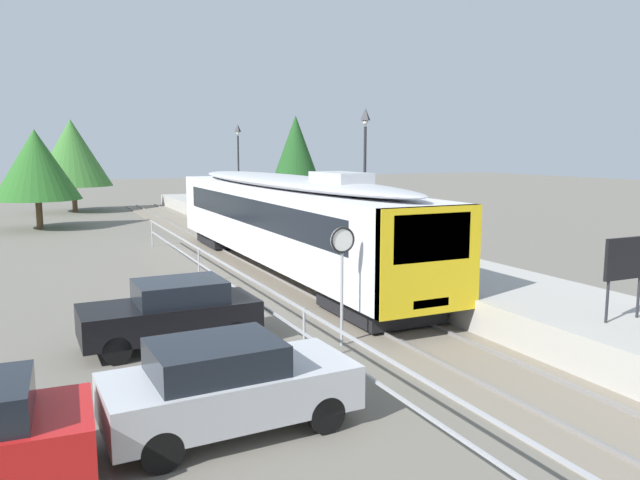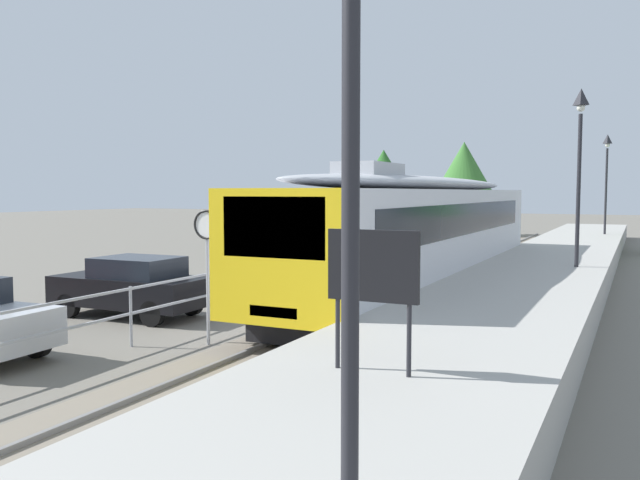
% 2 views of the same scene
% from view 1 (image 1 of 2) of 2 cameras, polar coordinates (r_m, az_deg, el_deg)
% --- Properties ---
extents(ground_plane, '(160.00, 160.00, 0.00)m').
position_cam_1_polar(ground_plane, '(22.55, -11.04, -3.38)').
color(ground_plane, '#6B665B').
extents(track_rails, '(3.20, 60.00, 0.14)m').
position_cam_1_polar(track_rails, '(23.44, -3.91, -2.71)').
color(track_rails, slate).
rests_on(track_rails, ground).
extents(commuter_train, '(2.82, 18.80, 3.74)m').
position_cam_1_polar(commuter_train, '(22.57, -3.41, 2.28)').
color(commuter_train, silver).
rests_on(commuter_train, track_rails).
extents(station_platform, '(3.90, 60.00, 0.90)m').
position_cam_1_polar(station_platform, '(24.70, 3.12, -1.15)').
color(station_platform, '#A8A59E').
rests_on(station_platform, ground).
extents(platform_lamp_mid_platform, '(0.34, 0.34, 5.35)m').
position_cam_1_polar(platform_lamp_mid_platform, '(25.76, 4.22, 8.55)').
color(platform_lamp_mid_platform, '#232328').
rests_on(platform_lamp_mid_platform, station_platform).
extents(platform_lamp_far_end, '(0.34, 0.34, 5.35)m').
position_cam_1_polar(platform_lamp_far_end, '(41.73, -7.64, 8.41)').
color(platform_lamp_far_end, '#232328').
rests_on(platform_lamp_far_end, station_platform).
extents(platform_notice_board, '(1.20, 0.08, 1.80)m').
position_cam_1_polar(platform_notice_board, '(14.55, 26.59, -1.78)').
color(platform_notice_board, '#232328').
rests_on(platform_notice_board, station_platform).
extents(speed_limit_sign, '(0.61, 0.10, 2.81)m').
position_cam_1_polar(speed_limit_sign, '(14.01, 2.10, -1.52)').
color(speed_limit_sign, '#9EA0A5').
rests_on(speed_limit_sign, ground).
extents(carpark_fence, '(0.06, 36.06, 1.25)m').
position_cam_1_polar(carpark_fence, '(13.01, -1.49, -7.79)').
color(carpark_fence, '#9EA0A5').
rests_on(carpark_fence, ground).
extents(parked_hatchback_silver, '(4.07, 1.93, 1.53)m').
position_cam_1_polar(parked_hatchback_silver, '(10.23, -8.59, -13.16)').
color(parked_hatchback_silver, '#B7BABF').
rests_on(parked_hatchback_silver, ground).
extents(parked_hatchback_black, '(4.04, 1.85, 1.53)m').
position_cam_1_polar(parked_hatchback_black, '(14.74, -13.60, -6.56)').
color(parked_hatchback_black, black).
rests_on(parked_hatchback_black, ground).
extents(tree_behind_carpark, '(4.82, 4.82, 5.72)m').
position_cam_1_polar(tree_behind_carpark, '(38.80, -24.93, 6.38)').
color(tree_behind_carpark, brown).
rests_on(tree_behind_carpark, ground).
extents(tree_behind_station_far, '(3.69, 3.69, 6.87)m').
position_cam_1_polar(tree_behind_station_far, '(42.07, -2.27, 8.10)').
color(tree_behind_station_far, brown).
rests_on(tree_behind_station_far, ground).
extents(tree_distant_left, '(5.55, 5.55, 6.78)m').
position_cam_1_polar(tree_distant_left, '(48.68, -22.10, 7.53)').
color(tree_distant_left, brown).
rests_on(tree_distant_left, ground).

